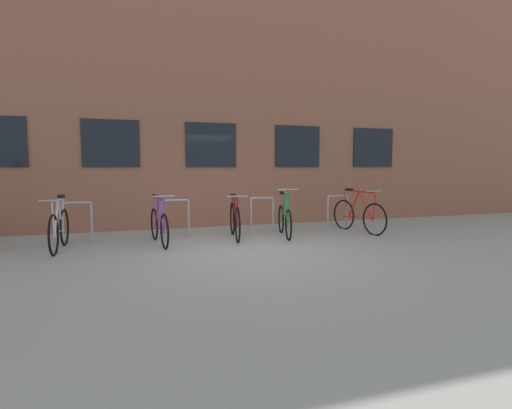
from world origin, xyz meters
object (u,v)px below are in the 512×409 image
Objects in this scene: bicycle_maroon at (235,220)px; bicycle_red at (358,215)px; bicycle_green at (285,219)px; bicycle_purple at (159,225)px; bicycle_silver at (59,229)px.

bicycle_maroon is 0.96× the size of bicycle_red.
bicycle_green is 2.75m from bicycle_purple.
bicycle_maroon is 1.63m from bicycle_purple.
bicycle_silver is at bearing -177.06° from bicycle_maroon.
bicycle_maroon is 1.01× the size of bicycle_silver.
bicycle_maroon is 0.98× the size of bicycle_purple.
bicycle_red is at bearing -0.11° from bicycle_green.
bicycle_green is 1.90m from bicycle_red.
bicycle_purple is (1.83, 0.03, -0.02)m from bicycle_silver.
bicycle_red reaches higher than bicycle_maroon.
bicycle_purple is (-4.65, -0.03, -0.02)m from bicycle_red.
bicycle_red is 1.05× the size of bicycle_silver.
bicycle_maroon is (-1.13, 0.11, 0.02)m from bicycle_green.
bicycle_red is 6.48m from bicycle_silver.
bicycle_silver is 1.83m from bicycle_purple.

